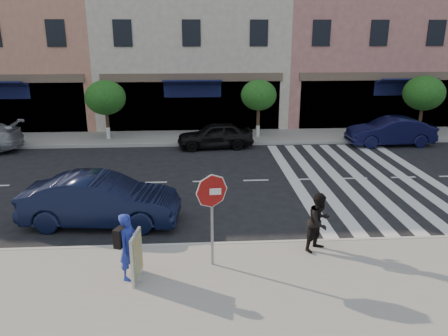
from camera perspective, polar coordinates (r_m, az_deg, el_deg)
The scene contains 16 objects.
ground at distance 13.45m, azimuth -2.09°, elevation -7.44°, with size 120.00×120.00×0.00m, color black.
sidewalk_near at distance 10.14m, azimuth -1.48°, elevation -16.07°, with size 60.00×4.50×0.15m, color gray.
sidewalk_far at distance 23.85m, azimuth -2.82°, elevation 4.01°, with size 60.00×3.00×0.15m, color gray.
building_west_mid at distance 31.11m, azimuth -25.12°, elevation 18.51°, with size 10.00×9.00×14.00m, color tan.
building_centre at distance 29.18m, azimuth -4.20°, elevation 17.24°, with size 11.00×9.00×11.00m, color beige.
building_east_mid at distance 31.47m, azimuth 19.41°, elevation 18.20°, with size 13.00×9.00×13.00m, color tan.
street_tree_wb at distance 23.70m, azimuth -15.22°, elevation 8.84°, with size 2.10×2.10×3.06m.
street_tree_c at distance 23.45m, azimuth 4.55°, elevation 9.42°, with size 1.90×1.90×3.04m.
street_tree_ea at distance 26.26m, azimuth 24.64°, elevation 8.85°, with size 2.20×2.20×3.19m.
stop_sign at distance 10.30m, azimuth -1.59°, elevation -4.16°, with size 0.83×0.12×2.36m.
photographer at distance 10.41m, azimuth -12.36°, elevation -9.96°, with size 0.58×0.38×1.60m, color #213199.
walker at distance 11.66m, azimuth 12.35°, elevation -6.90°, with size 0.77×0.60×1.58m, color black.
poster_board at distance 10.39m, azimuth -11.32°, elevation -11.37°, with size 0.31×0.77×1.17m.
car_near_mid at distance 13.74m, azimuth -15.79°, elevation -4.08°, with size 1.63×4.68×1.54m, color black.
car_far_mid at distance 21.89m, azimuth -1.16°, elevation 4.31°, with size 1.52×3.77×1.28m, color black.
car_far_right at distance 23.98m, azimuth 20.90°, elevation 4.50°, with size 1.51×4.34×1.43m, color black.
Camera 1 is at (-0.27, -12.17, 5.71)m, focal length 35.00 mm.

